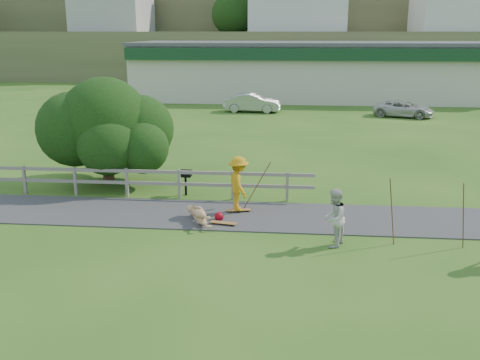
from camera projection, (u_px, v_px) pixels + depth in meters
The scene contains 17 objects.
ground at pixel (221, 232), 16.64m from camera, with size 260.00×260.00×0.00m, color #265317.
path at pixel (227, 215), 18.07m from camera, with size 34.00×3.00×0.04m, color #38393B.
fence at pixel (110, 178), 20.03m from camera, with size 15.05×0.10×1.10m.
strip_mall at pixel (313, 70), 49.09m from camera, with size 32.50×10.75×5.10m.
skater_rider at pixel (239, 186), 18.13m from camera, with size 1.21×0.70×1.88m, color orange.
skater_fallen at pixel (199, 215), 17.25m from camera, with size 1.64×0.39×0.60m, color tan.
spectator_a at pixel (334, 218), 15.30m from camera, with size 0.83×0.65×1.72m, color beige.
car_silver at pixel (252, 103), 41.13m from camera, with size 1.50×4.30×1.42m, color #AAADB2.
car_white at pixel (404, 109), 38.78m from camera, with size 1.96×4.26×1.18m, color #B9BAB5.
tree at pixel (107, 145), 21.57m from camera, with size 5.70×5.70×3.18m, color black, non-canonical shape.
bbq at pixel (186, 183), 20.22m from camera, with size 0.45×0.34×0.97m, color black, non-canonical shape.
longboard_rider at pixel (239, 211), 18.37m from camera, with size 0.84×0.21×0.09m, color brown, non-canonical shape.
longboard_fallen at pixel (223, 224), 17.15m from camera, with size 0.86×0.21×0.10m, color brown, non-canonical shape.
helmet at pixel (219, 216), 17.57m from camera, with size 0.29×0.29×0.29m, color #9F0616.
pole_rider at pixel (257, 182), 18.45m from camera, with size 0.03×0.03×1.96m, color #533321.
pole_spec_left at pixel (392, 212), 15.38m from camera, with size 0.03×0.03×2.02m, color #533321.
pole_spec_right at pixel (463, 216), 15.15m from camera, with size 0.03×0.03×1.94m, color #533321.
Camera 1 is at (2.05, -15.47, 6.02)m, focal length 40.00 mm.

